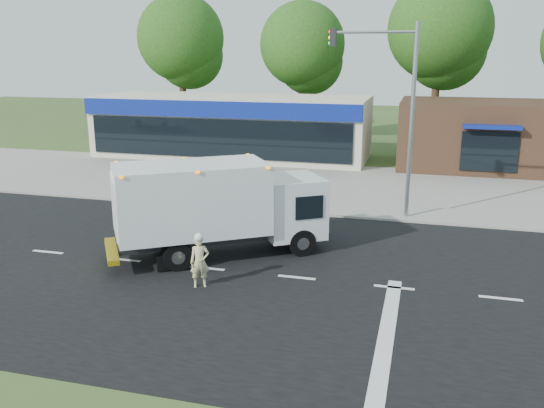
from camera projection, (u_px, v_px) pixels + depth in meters
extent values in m
plane|color=#385123|center=(297.00, 278.00, 18.01)|extent=(120.00, 120.00, 0.00)
cube|color=black|center=(297.00, 278.00, 18.01)|extent=(60.00, 14.00, 0.02)
cube|color=gray|center=(337.00, 209.00, 25.64)|extent=(60.00, 2.40, 0.12)
cube|color=gray|center=(354.00, 182.00, 31.06)|extent=(60.00, 9.00, 0.02)
cube|color=silver|center=(48.00, 252.00, 20.28)|extent=(1.20, 0.15, 0.01)
cube|color=silver|center=(124.00, 260.00, 19.52)|extent=(1.20, 0.15, 0.01)
cube|color=silver|center=(207.00, 268.00, 18.76)|extent=(1.20, 0.15, 0.01)
cube|color=silver|center=(297.00, 277.00, 18.01)|extent=(1.20, 0.15, 0.01)
cube|color=silver|center=(394.00, 287.00, 17.25)|extent=(1.20, 0.15, 0.01)
cube|color=silver|center=(501.00, 298.00, 16.49)|extent=(1.20, 0.15, 0.01)
cube|color=silver|center=(387.00, 333.00, 14.45)|extent=(0.40, 7.00, 0.01)
cube|color=black|center=(193.00, 238.00, 19.57)|extent=(4.72, 3.58, 0.35)
cube|color=silver|center=(291.00, 206.00, 20.42)|extent=(2.85, 2.89, 2.10)
cube|color=black|center=(316.00, 198.00, 20.66)|extent=(1.17, 1.67, 0.90)
cube|color=white|center=(192.00, 199.00, 19.21)|extent=(5.49, 4.75, 2.35)
cube|color=silver|center=(114.00, 206.00, 18.47)|extent=(1.15, 1.70, 1.90)
cube|color=yellow|center=(112.00, 251.00, 18.80)|extent=(1.61, 2.20, 0.18)
cube|color=orange|center=(191.00, 165.00, 18.92)|extent=(5.35, 4.68, 0.08)
cylinder|color=black|center=(284.00, 227.00, 21.59)|extent=(0.97, 0.78, 0.96)
cylinder|color=black|center=(302.00, 243.00, 19.84)|extent=(0.97, 0.78, 0.96)
cylinder|color=black|center=(169.00, 238.00, 20.34)|extent=(0.97, 0.78, 0.96)
cylinder|color=black|center=(178.00, 256.00, 18.50)|extent=(0.97, 0.78, 0.96)
imported|color=#CBC087|center=(200.00, 262.00, 17.15)|extent=(0.69, 0.60, 1.58)
sphere|color=white|center=(199.00, 238.00, 16.95)|extent=(0.28, 0.28, 0.28)
cube|color=beige|center=(232.00, 126.00, 38.42)|extent=(18.00, 6.00, 4.00)
cube|color=navy|center=(215.00, 109.00, 35.21)|extent=(18.00, 0.30, 1.00)
cube|color=black|center=(216.00, 139.00, 35.68)|extent=(17.00, 0.12, 2.40)
cube|color=#382316|center=(485.00, 135.00, 34.37)|extent=(10.00, 6.00, 4.00)
cube|color=navy|center=(492.00, 126.00, 31.24)|extent=(3.00, 1.20, 0.20)
cube|color=black|center=(489.00, 152.00, 31.65)|extent=(3.00, 0.12, 2.20)
cylinder|color=gray|center=(412.00, 124.00, 23.30)|extent=(0.18, 0.18, 8.00)
cylinder|color=gray|center=(373.00, 32.00, 22.80)|extent=(3.40, 0.12, 0.12)
cube|color=black|center=(333.00, 37.00, 23.26)|extent=(0.25, 0.25, 0.70)
cylinder|color=#332114|center=(183.00, 91.00, 47.22)|extent=(0.56, 0.56, 7.35)
sphere|color=#1E4915|center=(181.00, 38.00, 46.13)|extent=(6.93, 6.93, 6.93)
sphere|color=#1E4915|center=(190.00, 55.00, 46.82)|extent=(5.46, 5.46, 5.46)
cylinder|color=#332114|center=(302.00, 96.00, 44.75)|extent=(0.56, 0.56, 6.86)
sphere|color=#1E4915|center=(302.00, 44.00, 43.74)|extent=(6.47, 6.47, 6.47)
sphere|color=#1E4915|center=(310.00, 61.00, 44.40)|extent=(5.10, 5.10, 5.10)
cylinder|color=#332114|center=(435.00, 92.00, 42.09)|extent=(0.56, 0.56, 7.84)
sphere|color=#1E4915|center=(440.00, 29.00, 40.93)|extent=(7.39, 7.39, 7.39)
sphere|color=#1E4915|center=(446.00, 50.00, 41.65)|extent=(5.82, 5.82, 5.82)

